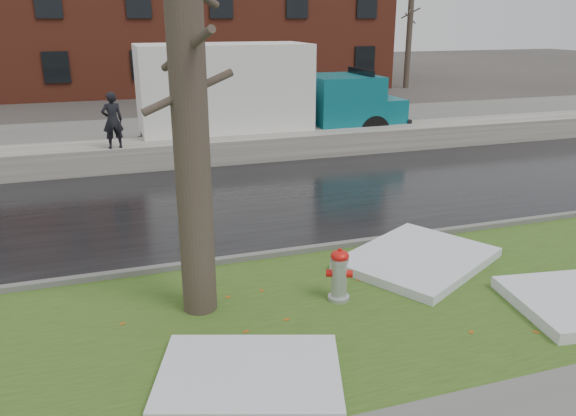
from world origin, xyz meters
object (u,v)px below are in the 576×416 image
object	(u,v)px
fire_hydrant	(339,272)
worker	(112,120)
tree	(189,97)
box_truck	(257,94)

from	to	relation	value
fire_hydrant	worker	distance (m)	9.56
tree	worker	bearing A→B (deg)	95.79
fire_hydrant	box_truck	distance (m)	11.14
tree	box_truck	size ratio (longest dim) A/B	0.61
tree	box_truck	distance (m)	11.27
fire_hydrant	box_truck	xyz separation A→B (m)	(1.70, 10.93, 1.33)
box_truck	worker	world-z (taller)	box_truck
box_truck	fire_hydrant	bearing A→B (deg)	-98.96
fire_hydrant	worker	size ratio (longest dim) A/B	0.55
worker	fire_hydrant	bearing A→B (deg)	97.41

